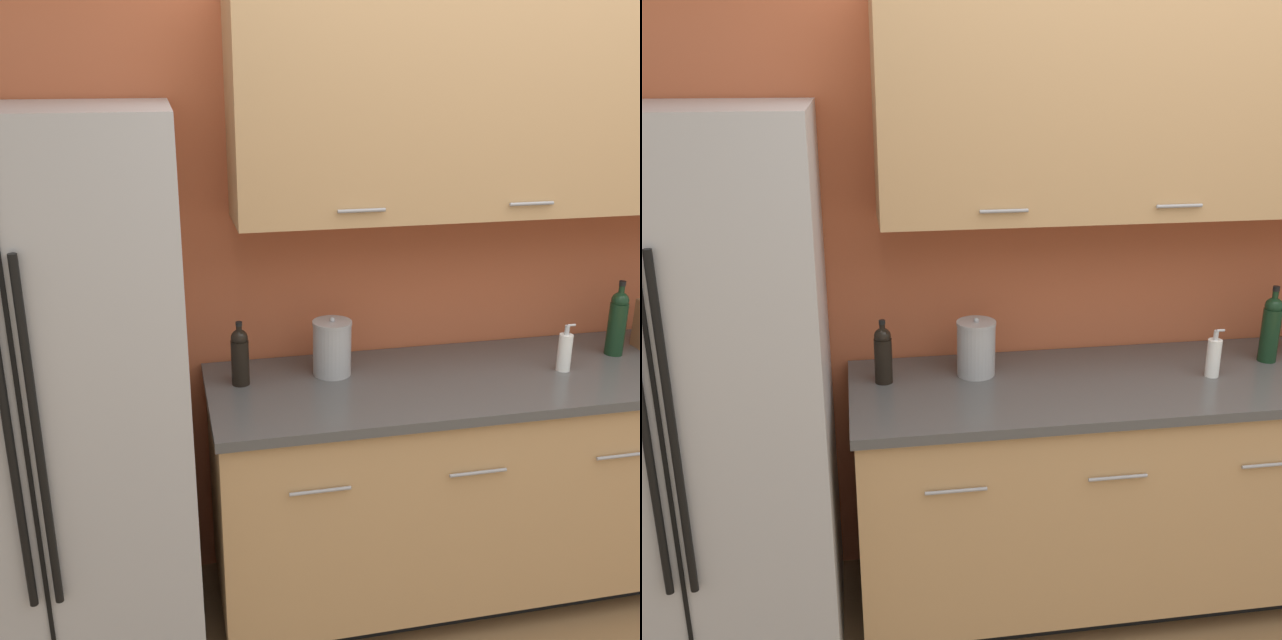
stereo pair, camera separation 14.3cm
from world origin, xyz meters
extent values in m
cube|color=#BC5B38|center=(0.00, 1.37, 1.30)|extent=(10.00, 0.05, 2.60)
cube|color=tan|center=(-0.07, 1.18, 1.85)|extent=(2.00, 0.32, 0.76)
cylinder|color=#99999E|center=(-0.67, 1.01, 1.53)|extent=(0.16, 0.01, 0.01)
cylinder|color=#99999E|center=(-0.07, 1.01, 1.53)|extent=(0.16, 0.01, 0.01)
cube|color=black|center=(-0.07, 1.06, 0.04)|extent=(2.19, 0.54, 0.09)
cube|color=tan|center=(-0.07, 1.02, 0.48)|extent=(2.23, 0.62, 0.78)
cube|color=#4C4C4C|center=(-0.07, 1.01, 0.89)|extent=(2.26, 0.64, 0.03)
cylinder|color=#99999E|center=(-0.87, 0.70, 0.70)|extent=(0.20, 0.01, 0.01)
cylinder|color=#99999E|center=(-0.34, 0.70, 0.70)|extent=(0.20, 0.01, 0.01)
cylinder|color=#99999E|center=(0.20, 0.70, 0.70)|extent=(0.20, 0.01, 0.01)
cube|color=#B2B2B5|center=(-1.70, 0.97, 0.94)|extent=(0.89, 0.74, 1.87)
cube|color=black|center=(-1.70, 0.59, 0.94)|extent=(0.01, 0.01, 1.83)
cylinder|color=black|center=(-1.74, 0.58, 1.03)|extent=(0.02, 0.02, 1.03)
cylinder|color=black|center=(-1.67, 0.58, 1.03)|extent=(0.02, 0.02, 1.03)
cylinder|color=black|center=(0.38, 1.10, 1.01)|extent=(0.07, 0.07, 0.21)
sphere|color=black|center=(0.38, 1.10, 1.13)|extent=(0.07, 0.07, 0.07)
cylinder|color=black|center=(0.38, 1.10, 1.15)|extent=(0.02, 0.02, 0.07)
cylinder|color=black|center=(0.38, 1.10, 1.19)|extent=(0.02, 0.02, 0.02)
cylinder|color=white|center=(0.10, 0.99, 0.98)|extent=(0.05, 0.05, 0.14)
cylinder|color=#B2B2B5|center=(0.10, 0.99, 1.07)|extent=(0.02, 0.02, 0.04)
cylinder|color=#B2B2B5|center=(0.12, 0.99, 1.08)|extent=(0.03, 0.01, 0.01)
cylinder|color=black|center=(-1.07, 1.11, 0.99)|extent=(0.06, 0.06, 0.16)
sphere|color=black|center=(-1.07, 1.11, 1.08)|extent=(0.06, 0.06, 0.06)
cylinder|color=black|center=(-1.07, 1.11, 1.10)|extent=(0.02, 0.02, 0.06)
cylinder|color=black|center=(-1.07, 1.11, 1.13)|extent=(0.02, 0.02, 0.01)
cylinder|color=#A3A3A5|center=(-0.74, 1.14, 1.00)|extent=(0.14, 0.14, 0.19)
cylinder|color=#A3A3A5|center=(-0.74, 1.14, 1.10)|extent=(0.14, 0.14, 0.01)
sphere|color=#A3A3A5|center=(-0.74, 1.14, 1.12)|extent=(0.02, 0.02, 0.02)
camera|label=1|loc=(-1.31, -1.31, 1.99)|focal=42.00mm
camera|label=2|loc=(-1.17, -1.34, 1.99)|focal=42.00mm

